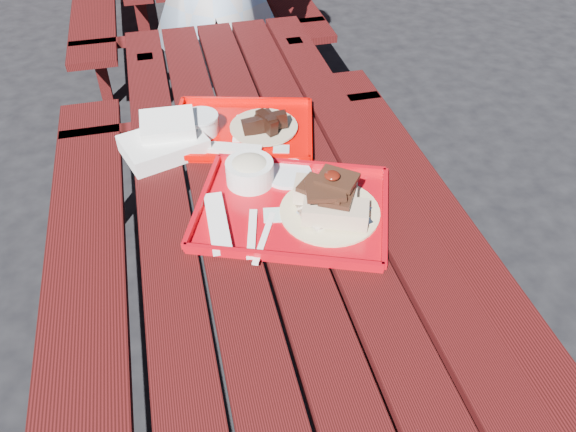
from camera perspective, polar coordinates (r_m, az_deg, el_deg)
The scene contains 5 objects.
ground at distance 2.10m, azimuth -1.01°, elevation -14.15°, with size 60.00×60.00×0.00m, color black.
picnic_table_near at distance 1.66m, azimuth -1.23°, elevation -3.31°, with size 1.41×2.40×0.75m.
near_tray at distance 1.49m, azimuth 0.55°, elevation 2.03°, with size 0.60×0.54×0.16m.
far_tray at distance 1.79m, azimuth -4.93°, elevation 8.93°, with size 0.51×0.44×0.07m.
white_cloth at distance 1.74m, azimuth -12.40°, elevation 7.60°, with size 0.27×0.23×0.10m.
Camera 1 is at (-0.25, -1.15, 1.74)m, focal length 35.00 mm.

